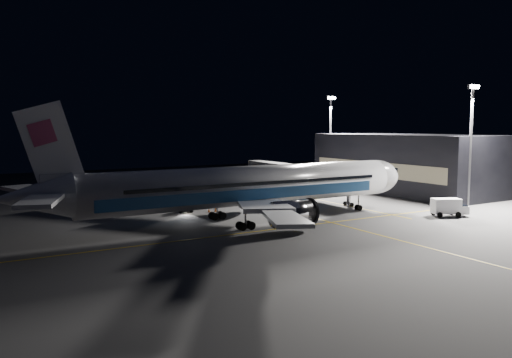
{
  "coord_description": "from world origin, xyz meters",
  "views": [
    {
      "loc": [
        -34.49,
        -61.24,
        13.61
      ],
      "look_at": [
        1.89,
        1.35,
        6.0
      ],
      "focal_mm": 35.0,
      "sensor_mm": 36.0,
      "label": 1
    }
  ],
  "objects": [
    {
      "name": "guide_line_main",
      "position": [
        10.0,
        0.0,
        0.01
      ],
      "size": [
        0.25,
        80.0,
        0.01
      ],
      "primitive_type": "cube",
      "color": "gold",
      "rests_on": "ground"
    },
    {
      "name": "safety_cone_b",
      "position": [
        -1.45,
        10.59,
        0.3
      ],
      "size": [
        0.4,
        0.4,
        0.6
      ],
      "primitive_type": "cone",
      "color": "#EC5C09",
      "rests_on": "ground"
    },
    {
      "name": "baggage_tug",
      "position": [
        -4.56,
        12.57,
        0.78
      ],
      "size": [
        2.89,
        2.66,
        1.7
      ],
      "rotation": [
        0.0,
        0.0,
        -0.42
      ],
      "color": "black",
      "rests_on": "ground"
    },
    {
      "name": "airliner",
      "position": [
        -1.08,
        0.0,
        5.16
      ],
      "size": [
        61.48,
        54.22,
        16.64
      ],
      "color": "silver",
      "rests_on": "ground"
    },
    {
      "name": "guide_line_cross",
      "position": [
        0.0,
        -6.0,
        0.01
      ],
      "size": [
        70.0,
        0.25,
        0.01
      ],
      "primitive_type": "cube",
      "color": "gold",
      "rests_on": "ground"
    },
    {
      "name": "floodlight_mast_north",
      "position": [
        40.0,
        31.99,
        12.37
      ],
      "size": [
        2.4,
        0.68,
        20.7
      ],
      "color": "#59595E",
      "rests_on": "ground"
    },
    {
      "name": "safety_cone_c",
      "position": [
        0.91,
        12.86,
        0.29
      ],
      "size": [
        0.38,
        0.38,
        0.57
      ],
      "primitive_type": "cone",
      "color": "#EC5C09",
      "rests_on": "ground"
    },
    {
      "name": "jet_bridge",
      "position": [
        22.0,
        18.06,
        4.58
      ],
      "size": [
        3.6,
        34.4,
        6.3
      ],
      "color": "#B2B2B7",
      "rests_on": "ground"
    },
    {
      "name": "ground",
      "position": [
        0.0,
        0.0,
        0.0
      ],
      "size": [
        200.0,
        200.0,
        0.0
      ],
      "primitive_type": "plane",
      "color": "#4C4C4F",
      "rests_on": "ground"
    },
    {
      "name": "safety_cone_a",
      "position": [
        -0.33,
        10.52,
        0.29
      ],
      "size": [
        0.38,
        0.38,
        0.57
      ],
      "primitive_type": "cone",
      "color": "#EC5C09",
      "rests_on": "ground"
    },
    {
      "name": "guide_line_side",
      "position": [
        22.0,
        10.0,
        0.01
      ],
      "size": [
        0.25,
        40.0,
        0.01
      ],
      "primitive_type": "cube",
      "color": "gold",
      "rests_on": "ground"
    },
    {
      "name": "floodlight_mast_south",
      "position": [
        40.0,
        -6.01,
        12.37
      ],
      "size": [
        2.4,
        0.67,
        20.7
      ],
      "color": "#59595E",
      "rests_on": "ground"
    },
    {
      "name": "terminal",
      "position": [
        45.98,
        14.0,
        6.0
      ],
      "size": [
        18.12,
        40.0,
        12.0
      ],
      "color": "black",
      "rests_on": "ground"
    },
    {
      "name": "service_truck",
      "position": [
        28.7,
        -11.13,
        1.46
      ],
      "size": [
        5.71,
        4.13,
        2.73
      ],
      "rotation": [
        0.0,
        0.0,
        -0.43
      ],
      "color": "white",
      "rests_on": "ground"
    }
  ]
}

